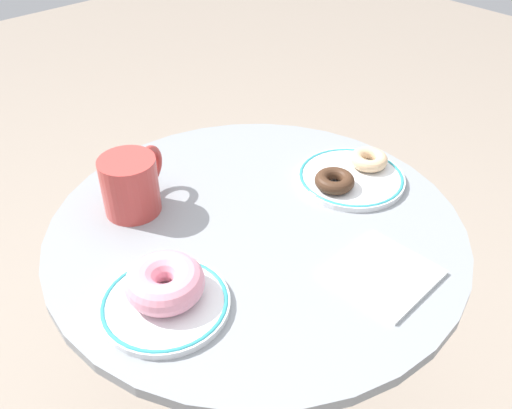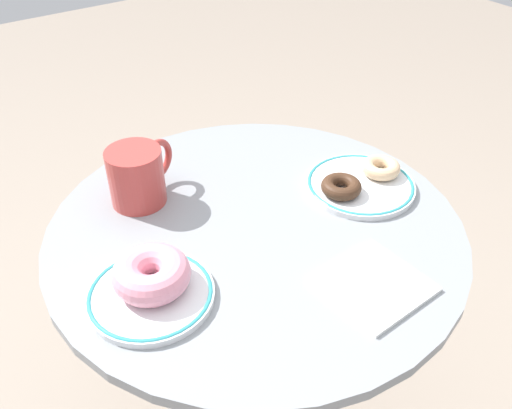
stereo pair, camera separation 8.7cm
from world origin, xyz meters
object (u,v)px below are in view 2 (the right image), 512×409
at_px(cafe_table, 256,311).
at_px(donut_chocolate, 341,187).
at_px(donut_pink_frosted, 151,274).
at_px(coffee_mug, 138,175).
at_px(plate_right, 360,185).
at_px(plate_left, 151,295).
at_px(donut_glazed, 381,168).
at_px(paper_napkin, 374,285).

relative_size(cafe_table, donut_chocolate, 10.72).
height_order(donut_pink_frosted, coffee_mug, coffee_mug).
height_order(cafe_table, plate_right, plate_right).
xyz_separation_m(cafe_table, plate_left, (-0.21, -0.05, 0.21)).
bearing_deg(donut_pink_frosted, coffee_mug, 68.86).
bearing_deg(plate_left, donut_glazed, 3.46).
bearing_deg(cafe_table, donut_glazed, -4.32).
height_order(plate_right, donut_pink_frosted, donut_pink_frosted).
distance_m(cafe_table, paper_napkin, 0.30).
distance_m(donut_pink_frosted, paper_napkin, 0.31).
xyz_separation_m(donut_pink_frosted, paper_napkin, (0.26, -0.17, -0.03)).
xyz_separation_m(donut_chocolate, coffee_mug, (-0.28, 0.19, 0.03)).
xyz_separation_m(plate_left, coffee_mug, (0.09, 0.22, 0.04)).
xyz_separation_m(plate_left, donut_chocolate, (0.37, 0.03, 0.02)).
bearing_deg(plate_left, donut_pink_frosted, 45.03).
height_order(donut_glazed, paper_napkin, donut_glazed).
relative_size(cafe_table, plate_right, 3.88).
distance_m(cafe_table, plate_right, 0.30).
bearing_deg(donut_chocolate, coffee_mug, 145.80).
bearing_deg(paper_napkin, donut_chocolate, 60.92).
bearing_deg(coffee_mug, paper_napkin, -64.64).
relative_size(plate_right, paper_napkin, 1.40).
xyz_separation_m(donut_pink_frosted, donut_glazed, (0.46, 0.02, -0.01)).
xyz_separation_m(donut_pink_frosted, coffee_mug, (0.08, 0.21, 0.02)).
bearing_deg(paper_napkin, coffee_mug, 115.36).
distance_m(plate_left, plate_right, 0.42).
distance_m(donut_chocolate, coffee_mug, 0.34).
bearing_deg(plate_right, cafe_table, 174.31).
xyz_separation_m(plate_right, donut_chocolate, (-0.05, -0.00, 0.02)).
bearing_deg(cafe_table, donut_chocolate, -8.00).
bearing_deg(plate_left, donut_chocolate, 3.89).
height_order(cafe_table, plate_left, plate_left).
relative_size(donut_pink_frosted, coffee_mug, 0.83).
xyz_separation_m(plate_left, donut_glazed, (0.46, 0.03, 0.02)).
xyz_separation_m(plate_left, paper_napkin, (0.27, -0.16, -0.00)).
distance_m(plate_left, donut_glazed, 0.47).
height_order(plate_right, donut_glazed, donut_glazed).
bearing_deg(plate_left, paper_napkin, -30.87).
bearing_deg(paper_napkin, cafe_table, 105.61).
bearing_deg(cafe_table, plate_left, -167.14).
xyz_separation_m(paper_napkin, coffee_mug, (-0.18, 0.37, 0.05)).
relative_size(cafe_table, paper_napkin, 5.42).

